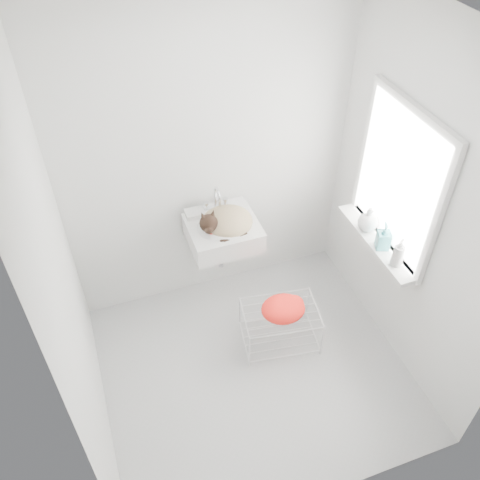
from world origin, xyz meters
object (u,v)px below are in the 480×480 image
object	(u,v)px
sink	(223,224)
bottle_a	(395,264)
bottle_c	(366,229)
cat	(225,221)
bottle_b	(381,247)
wire_rack	(280,327)

from	to	relation	value
sink	bottle_a	xyz separation A→B (m)	(0.98, -0.80, 0.00)
bottle_a	bottle_c	bearing A→B (deg)	90.00
cat	bottle_c	distance (m)	1.05
bottle_a	bottle_b	world-z (taller)	bottle_b
bottle_a	bottle_c	world-z (taller)	bottle_c
bottle_c	wire_rack	bearing A→B (deg)	-169.65
wire_rack	bottle_c	distance (m)	1.01
sink	bottle_a	distance (m)	1.27
bottle_a	bottle_b	xyz separation A→B (m)	(0.00, 0.18, 0.00)
wire_rack	bottle_c	size ratio (longest dim) A/B	2.93
bottle_b	bottle_c	xyz separation A→B (m)	(0.00, 0.21, 0.00)
sink	bottle_c	world-z (taller)	sink
wire_rack	bottle_b	size ratio (longest dim) A/B	2.77
cat	bottle_b	xyz separation A→B (m)	(0.97, -0.60, -0.04)
bottle_a	sink	bearing A→B (deg)	140.77
bottle_b	bottle_c	distance (m)	0.21
sink	cat	size ratio (longest dim) A/B	1.24
bottle_a	bottle_c	xyz separation A→B (m)	(0.00, 0.39, 0.00)
sink	bottle_a	size ratio (longest dim) A/B	2.79
cat	bottle_b	distance (m)	1.14
sink	bottle_b	xyz separation A→B (m)	(0.98, -0.62, 0.00)
bottle_a	cat	bearing A→B (deg)	140.97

